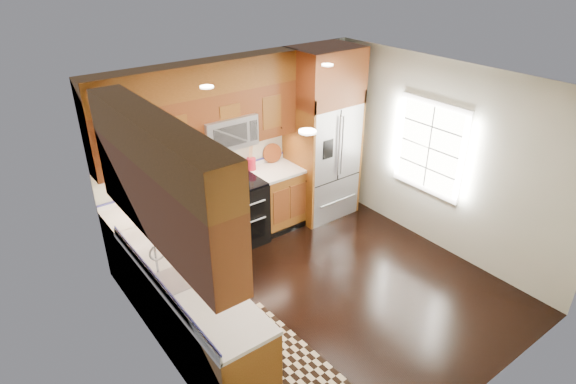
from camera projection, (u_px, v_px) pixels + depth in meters
ground at (326, 293)px, 5.97m from camera, size 4.00×4.00×0.00m
wall_back at (236, 147)px, 6.78m from camera, size 4.00×0.02×2.60m
wall_left at (162, 266)px, 4.30m from camera, size 0.02×4.00×2.60m
wall_right at (442, 159)px, 6.44m from camera, size 0.02×4.00×2.60m
window at (430, 148)px, 6.52m from camera, size 0.04×1.10×1.30m
base_cabinets at (200, 265)px, 5.74m from camera, size 2.85×3.00×0.90m
countertop at (202, 224)px, 5.68m from camera, size 2.86×3.01×0.04m
upper_cabinets at (186, 135)px, 5.19m from camera, size 2.85×3.00×1.15m
range at (236, 213)px, 6.80m from camera, size 0.76×0.67×0.95m
microwave at (226, 131)px, 6.34m from camera, size 0.76×0.40×0.42m
refrigerator at (323, 135)px, 7.21m from camera, size 0.98×0.75×2.60m
sink_faucet at (181, 271)px, 4.74m from camera, size 0.54×0.44×0.37m
rug at (267, 361)px, 5.00m from camera, size 1.00×1.61×0.01m
knife_block at (203, 183)px, 6.33m from camera, size 0.13×0.17×0.30m
utensil_crock at (251, 161)px, 6.93m from camera, size 0.16×0.16×0.37m
cutting_board at (272, 161)px, 7.22m from camera, size 0.34×0.34×0.02m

